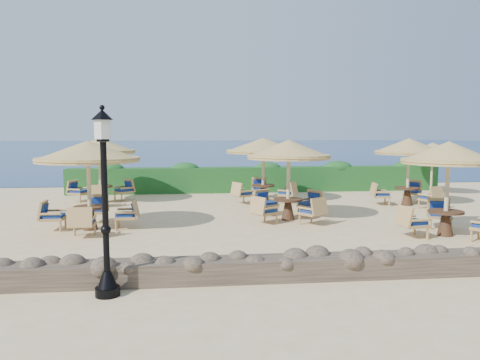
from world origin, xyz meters
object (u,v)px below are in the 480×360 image
Objects in this scene: cafe_set_1 at (288,165)px; cafe_set_3 at (100,156)px; cafe_set_0 at (88,167)px; cafe_set_5 at (409,158)px; lamp_post at (105,210)px; cafe_set_2 at (448,170)px; extra_parasol at (433,148)px; cafe_set_4 at (263,154)px.

cafe_set_1 and cafe_set_3 have the same top height.
cafe_set_5 is at bearing 16.32° from cafe_set_0.
cafe_set_5 is at bearing 25.12° from cafe_set_1.
cafe_set_1 and cafe_set_5 have the same top height.
cafe_set_0 is (-1.47, 5.84, 0.33)m from lamp_post.
cafe_set_3 is at bearing 100.78° from lamp_post.
cafe_set_0 is 6.27m from cafe_set_1.
cafe_set_1 is at bearing -33.11° from cafe_set_3.
cafe_set_2 is at bearing -10.77° from cafe_set_0.
lamp_post is at bearing -125.19° from cafe_set_1.
cafe_set_1 is 5.93m from cafe_set_5.
extra_parasol is at bearing 43.60° from lamp_post.
cafe_set_3 is (-0.65, 5.35, 0.06)m from cafe_set_0.
extra_parasol is at bearing 33.92° from cafe_set_1.
lamp_post is 6.03m from cafe_set_0.
extra_parasol is 3.75m from cafe_set_5.
cafe_set_0 and cafe_set_4 have the same top height.
cafe_set_5 is (12.23, -1.96, -0.06)m from cafe_set_3.
cafe_set_0 is 1.10× the size of cafe_set_5.
cafe_set_3 is at bearing 145.99° from cafe_set_2.
cafe_set_5 is at bearing 74.71° from cafe_set_2.
cafe_set_0 reaches higher than extra_parasol.
extra_parasol is 14.75m from cafe_set_3.
lamp_post is 17.41m from extra_parasol.
cafe_set_1 is at bearing 8.00° from cafe_set_0.
cafe_set_5 is (10.10, 9.23, 0.33)m from lamp_post.
cafe_set_5 is (5.55, -1.54, -0.09)m from cafe_set_4.
cafe_set_4 reaches higher than extra_parasol.
lamp_post reaches higher than cafe_set_5.
cafe_set_0 is at bearing -140.67° from cafe_set_4.
cafe_set_1 is 1.01× the size of cafe_set_2.
cafe_set_1 is at bearing -146.08° from extra_parasol.
lamp_post is at bearing -112.88° from cafe_set_4.
lamp_post is 1.20× the size of cafe_set_1.
cafe_set_5 is (-2.50, -2.77, -0.29)m from extra_parasol.
cafe_set_2 is at bearing -59.12° from cafe_set_4.
lamp_post is 11.70m from cafe_set_4.
extra_parasol is 0.79× the size of cafe_set_0.
cafe_set_3 and cafe_set_5 have the same top height.
extra_parasol is (12.60, 12.00, 0.62)m from lamp_post.
cafe_set_2 is at bearing -34.01° from cafe_set_3.
cafe_set_4 and cafe_set_5 have the same top height.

